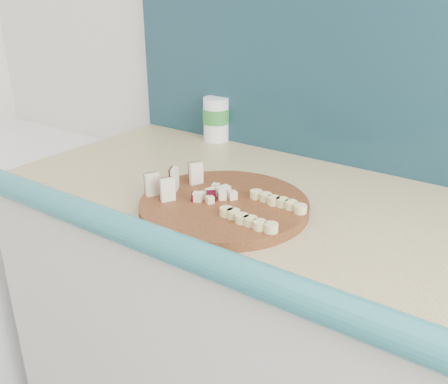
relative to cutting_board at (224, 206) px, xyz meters
name	(u,v)px	position (x,y,z in m)	size (l,w,h in m)	color
porcelain_fixture	(18,253)	(-1.03, 0.12, -0.52)	(0.70, 0.72, 0.84)	white
cutting_board	(224,206)	(0.00, 0.00, 0.00)	(0.35, 0.35, 0.02)	#471F0F
apple_wedges	(172,181)	(-0.12, -0.02, 0.03)	(0.06, 0.14, 0.05)	#F0E6C0
apple_chunks	(215,194)	(-0.02, 0.00, 0.02)	(0.05, 0.06, 0.02)	#FBF5C9
banana_slices	(263,210)	(0.10, -0.01, 0.02)	(0.14, 0.14, 0.02)	#ECE190
canister	(216,118)	(-0.30, 0.38, 0.06)	(0.08, 0.08, 0.13)	white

